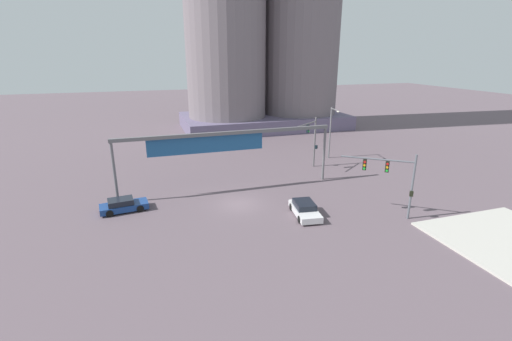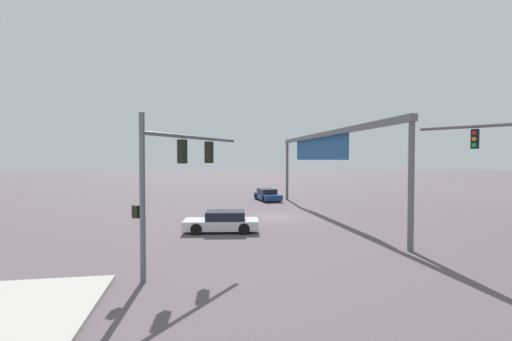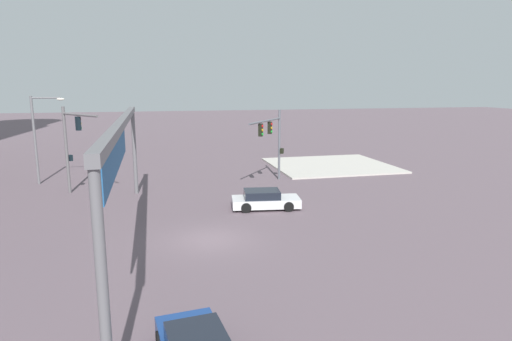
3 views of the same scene
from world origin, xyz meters
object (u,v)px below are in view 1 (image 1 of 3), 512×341
object	(u,v)px
streetlamp_curved_arm	(331,129)
sedan_car_approaching	(305,209)
sedan_car_waiting_far	(123,205)
traffic_signal_opposite_side	(392,174)
traffic_signal_near_corner	(312,137)

from	to	relation	value
streetlamp_curved_arm	sedan_car_approaching	size ratio (longest dim) A/B	1.54
sedan_car_waiting_far	streetlamp_curved_arm	bearing A→B (deg)	13.41
traffic_signal_opposite_side	streetlamp_curved_arm	size ratio (longest dim) A/B	0.83
sedan_car_waiting_far	traffic_signal_near_corner	bearing A→B (deg)	9.84
traffic_signal_opposite_side	sedan_car_approaching	size ratio (longest dim) A/B	1.28
traffic_signal_near_corner	sedan_car_waiting_far	xyz separation A→B (m)	(-22.18, -6.55, -3.50)
streetlamp_curved_arm	sedan_car_waiting_far	xyz separation A→B (m)	(-26.57, -9.69, -3.57)
sedan_car_approaching	streetlamp_curved_arm	bearing A→B (deg)	152.31
traffic_signal_near_corner	streetlamp_curved_arm	distance (m)	5.40
traffic_signal_opposite_side	sedan_car_waiting_far	xyz separation A→B (m)	(-22.50, 8.34, -3.35)
streetlamp_curved_arm	sedan_car_approaching	xyz separation A→B (m)	(-11.06, -15.61, -3.57)
traffic_signal_near_corner	sedan_car_waiting_far	world-z (taller)	traffic_signal_near_corner
traffic_signal_opposite_side	sedan_car_approaching	xyz separation A→B (m)	(-6.99, 2.42, -3.35)
sedan_car_approaching	sedan_car_waiting_far	xyz separation A→B (m)	(-15.51, 5.92, -0.00)
traffic_signal_near_corner	sedan_car_approaching	world-z (taller)	traffic_signal_near_corner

